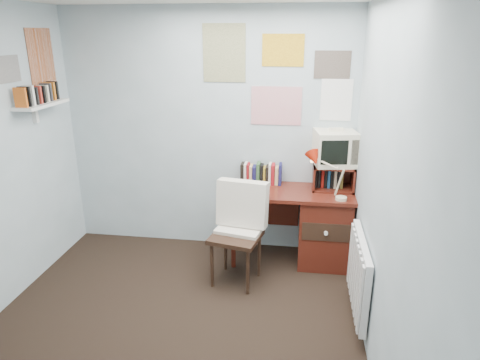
# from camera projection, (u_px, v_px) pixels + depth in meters

# --- Properties ---
(ground) EXTENTS (3.50, 3.50, 0.00)m
(ground) POSITION_uv_depth(u_px,v_px,m) (163.00, 348.00, 3.20)
(ground) COLOR black
(ground) RESTS_ON ground
(back_wall) EXTENTS (3.00, 0.02, 2.50)m
(back_wall) POSITION_uv_depth(u_px,v_px,m) (208.00, 133.00, 4.44)
(back_wall) COLOR silver
(back_wall) RESTS_ON ground
(right_wall) EXTENTS (0.02, 3.50, 2.50)m
(right_wall) POSITION_uv_depth(u_px,v_px,m) (389.00, 204.00, 2.60)
(right_wall) COLOR silver
(right_wall) RESTS_ON ground
(desk) EXTENTS (1.20, 0.55, 0.76)m
(desk) POSITION_uv_depth(u_px,v_px,m) (318.00, 225.00, 4.30)
(desk) COLOR #521C12
(desk) RESTS_ON ground
(desk_chair) EXTENTS (0.56, 0.54, 0.92)m
(desk_chair) POSITION_uv_depth(u_px,v_px,m) (236.00, 237.00, 3.93)
(desk_chair) COLOR black
(desk_chair) RESTS_ON ground
(desk_lamp) EXTENTS (0.28, 0.24, 0.39)m
(desk_lamp) POSITION_uv_depth(u_px,v_px,m) (343.00, 180.00, 3.93)
(desk_lamp) COLOR #AD200B
(desk_lamp) RESTS_ON desk
(tv_riser) EXTENTS (0.40, 0.30, 0.25)m
(tv_riser) POSITION_uv_depth(u_px,v_px,m) (333.00, 177.00, 4.24)
(tv_riser) COLOR #521C12
(tv_riser) RESTS_ON desk
(crt_tv) EXTENTS (0.44, 0.41, 0.36)m
(crt_tv) POSITION_uv_depth(u_px,v_px,m) (335.00, 146.00, 4.15)
(crt_tv) COLOR beige
(crt_tv) RESTS_ON tv_riser
(book_row) EXTENTS (0.60, 0.14, 0.22)m
(book_row) POSITION_uv_depth(u_px,v_px,m) (270.00, 173.00, 4.39)
(book_row) COLOR #521C12
(book_row) RESTS_ON desk
(radiator) EXTENTS (0.09, 0.80, 0.60)m
(radiator) POSITION_uv_depth(u_px,v_px,m) (359.00, 275.00, 3.39)
(radiator) COLOR white
(radiator) RESTS_ON right_wall
(wall_shelf) EXTENTS (0.20, 0.62, 0.24)m
(wall_shelf) POSITION_uv_depth(u_px,v_px,m) (42.00, 104.00, 3.89)
(wall_shelf) COLOR white
(wall_shelf) RESTS_ON left_wall
(posters_back) EXTENTS (1.20, 0.01, 0.90)m
(posters_back) POSITION_uv_depth(u_px,v_px,m) (277.00, 75.00, 4.14)
(posters_back) COLOR white
(posters_back) RESTS_ON back_wall
(posters_left) EXTENTS (0.01, 0.70, 0.60)m
(posters_left) POSITION_uv_depth(u_px,v_px,m) (25.00, 61.00, 3.78)
(posters_left) COLOR white
(posters_left) RESTS_ON left_wall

